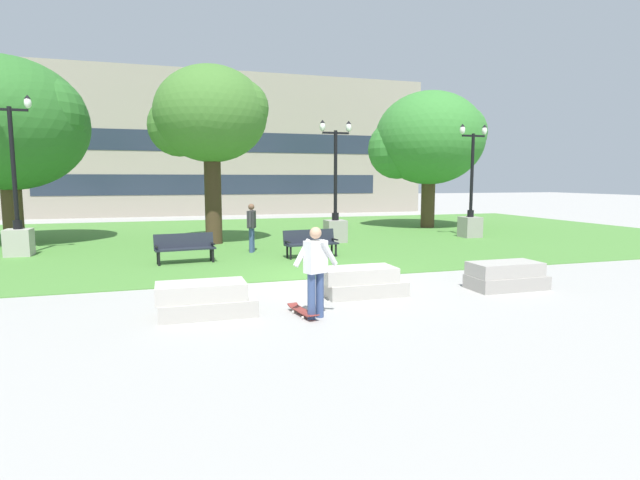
{
  "coord_description": "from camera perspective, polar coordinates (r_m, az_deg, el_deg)",
  "views": [
    {
      "loc": [
        -3.76,
        -12.18,
        2.58
      ],
      "look_at": [
        -0.45,
        -1.4,
        1.2
      ],
      "focal_mm": 28.0,
      "sensor_mm": 36.0,
      "label": 1
    }
  ],
  "objects": [
    {
      "name": "lamp_post_left",
      "position": [
        20.32,
        1.76,
        2.55
      ],
      "size": [
        1.32,
        0.8,
        4.89
      ],
      "color": "gray",
      "rests_on": "grass_lawn"
    },
    {
      "name": "lamp_post_center",
      "position": [
        23.06,
        16.82,
        2.8
      ],
      "size": [
        1.32,
        0.8,
        4.93
      ],
      "color": "gray",
      "rests_on": "grass_lawn"
    },
    {
      "name": "skateboard",
      "position": [
        9.57,
        -1.98,
        -8.13
      ],
      "size": [
        0.38,
        1.04,
        0.14
      ],
      "color": "maroon",
      "rests_on": "ground"
    },
    {
      "name": "person_bystander_near_lawn",
      "position": [
        17.65,
        -7.83,
        1.71
      ],
      "size": [
        0.37,
        0.76,
        1.71
      ],
      "color": "#384C7A",
      "rests_on": "grass_lawn"
    },
    {
      "name": "tree_far_left",
      "position": [
        23.16,
        -32.39,
        10.96
      ],
      "size": [
        6.3,
        6.0,
        7.23
      ],
      "color": "#4C3823",
      "rests_on": "grass_lawn"
    },
    {
      "name": "lamp_post_right",
      "position": [
        19.49,
        -31.28,
        1.56
      ],
      "size": [
        1.32,
        0.8,
        5.31
      ],
      "color": "#ADA89E",
      "rests_on": "grass_lawn"
    },
    {
      "name": "concrete_block_left",
      "position": [
        11.17,
        4.75,
        -4.79
      ],
      "size": [
        1.88,
        0.9,
        0.64
      ],
      "color": "#B2ADA3",
      "rests_on": "ground"
    },
    {
      "name": "park_bench_near_right",
      "position": [
        15.84,
        -15.19,
        -0.68
      ],
      "size": [
        1.85,
        0.74,
        0.9
      ],
      "color": "#1E232D",
      "rests_on": "grass_lawn"
    },
    {
      "name": "ground_plane",
      "position": [
        13.01,
        0.1,
        -4.47
      ],
      "size": [
        140.0,
        140.0,
        0.0
      ],
      "primitive_type": "plane",
      "color": "#A3A09B"
    },
    {
      "name": "concrete_block_right",
      "position": [
        12.58,
        20.47,
        -3.88
      ],
      "size": [
        1.8,
        0.9,
        0.64
      ],
      "color": "#9E9991",
      "rests_on": "ground"
    },
    {
      "name": "park_bench_near_left",
      "position": [
        16.43,
        -1.09,
        -0.17
      ],
      "size": [
        1.85,
        0.74,
        0.9
      ],
      "color": "#1E232D",
      "rests_on": "grass_lawn"
    },
    {
      "name": "tree_near_right",
      "position": [
        27.26,
        12.25,
        11.15
      ],
      "size": [
        5.97,
        5.68,
        7.11
      ],
      "color": "#4C3823",
      "rests_on": "grass_lawn"
    },
    {
      "name": "grass_lawn",
      "position": [
        22.64,
        -7.38,
        0.39
      ],
      "size": [
        40.0,
        20.0,
        0.02
      ],
      "primitive_type": "cube",
      "color": "#4C8438",
      "rests_on": "ground"
    },
    {
      "name": "building_facade_distant",
      "position": [
        36.93,
        -11.76,
        10.68
      ],
      "size": [
        31.75,
        1.03,
        10.15
      ],
      "color": "gray",
      "rests_on": "ground"
    },
    {
      "name": "concrete_block_center",
      "position": [
        9.77,
        -13.03,
        -6.66
      ],
      "size": [
        1.85,
        0.9,
        0.64
      ],
      "color": "#B2ADA3",
      "rests_on": "ground"
    },
    {
      "name": "tree_far_right",
      "position": [
        20.43,
        -12.51,
        13.61
      ],
      "size": [
        4.58,
        4.37,
        6.93
      ],
      "color": "#42301E",
      "rests_on": "grass_lawn"
    },
    {
      "name": "person_skateboarder",
      "position": [
        9.21,
        -0.5,
        -3.11
      ],
      "size": [
        0.88,
        0.38,
        1.71
      ],
      "color": "#384C7A",
      "rests_on": "ground"
    }
  ]
}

